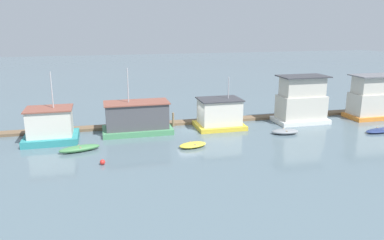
{
  "coord_description": "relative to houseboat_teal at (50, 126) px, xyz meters",
  "views": [
    {
      "loc": [
        -9.12,
        -37.54,
        11.26
      ],
      "look_at": [
        0.0,
        -1.0,
        1.4
      ],
      "focal_mm": 35.0,
      "sensor_mm": 36.0,
      "label": 1
    }
  ],
  "objects": [
    {
      "name": "buoy_red",
      "position": [
        4.71,
        -7.57,
        -1.3
      ],
      "size": [
        0.45,
        0.45,
        0.45
      ],
      "primitive_type": "sphere",
      "color": "red",
      "rests_on": "ground_plane"
    },
    {
      "name": "dinghy_green",
      "position": [
        2.77,
        -3.73,
        -1.25
      ],
      "size": [
        3.8,
        1.99,
        0.55
      ],
      "color": "#47844C",
      "rests_on": "ground_plane"
    },
    {
      "name": "ground_plane",
      "position": [
        13.99,
        0.46,
        -1.52
      ],
      "size": [
        200.0,
        200.0,
        0.0
      ],
      "primitive_type": "plane",
      "color": "slate"
    },
    {
      "name": "houseboat_orange",
      "position": [
        37.22,
        0.47,
        0.88
      ],
      "size": [
        6.95,
        3.41,
        5.22
      ],
      "color": "orange",
      "rests_on": "ground_plane"
    },
    {
      "name": "dock_walkway",
      "position": [
        13.99,
        3.31,
        -1.37
      ],
      "size": [
        59.6,
        1.44,
        0.3
      ],
      "primitive_type": "cube",
      "color": "brown",
      "rests_on": "ground_plane"
    },
    {
      "name": "houseboat_yellow",
      "position": [
        17.4,
        0.76,
        0.01
      ],
      "size": [
        5.2,
        4.09,
        5.58
      ],
      "color": "gold",
      "rests_on": "ground_plane"
    },
    {
      "name": "dinghy_grey",
      "position": [
        23.27,
        -3.26,
        -1.26
      ],
      "size": [
        2.95,
        1.77,
        0.52
      ],
      "color": "gray",
      "rests_on": "ground_plane"
    },
    {
      "name": "houseboat_green",
      "position": [
        8.44,
        0.99,
        0.04
      ],
      "size": [
        7.17,
        3.74,
        6.82
      ],
      "color": "#4C9360",
      "rests_on": "ground_plane"
    },
    {
      "name": "dinghy_navy",
      "position": [
        33.51,
        -5.06,
        -1.33
      ],
      "size": [
        4.21,
        1.96,
        0.37
      ],
      "color": "navy",
      "rests_on": "ground_plane"
    },
    {
      "name": "houseboat_teal",
      "position": [
        0.0,
        0.0,
        0.0
      ],
      "size": [
        5.08,
        4.05,
        6.8
      ],
      "color": "teal",
      "rests_on": "ground_plane"
    },
    {
      "name": "dinghy_yellow",
      "position": [
        12.93,
        -5.04,
        -1.3
      ],
      "size": [
        2.93,
        2.0,
        0.43
      ],
      "color": "yellow",
      "rests_on": "ground_plane"
    },
    {
      "name": "mooring_post_centre",
      "position": [
        12.55,
        2.34,
        -0.73
      ],
      "size": [
        0.23,
        0.23,
        1.59
      ],
      "primitive_type": "cylinder",
      "color": "#846B4C",
      "rests_on": "ground_plane"
    },
    {
      "name": "houseboat_white",
      "position": [
        27.27,
        0.71,
        0.93
      ],
      "size": [
        5.97,
        3.63,
        5.41
      ],
      "color": "white",
      "rests_on": "ground_plane"
    }
  ]
}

